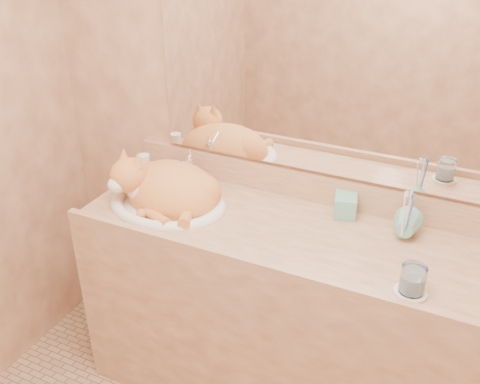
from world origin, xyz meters
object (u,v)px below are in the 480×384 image
at_px(vanity_counter, 282,318).
at_px(toothbrush_cup, 404,232).
at_px(cat, 165,186).
at_px(soap_dispenser, 346,200).
at_px(sink_basin, 167,188).
at_px(water_glass, 413,279).

height_order(vanity_counter, toothbrush_cup, toothbrush_cup).
relative_size(vanity_counter, toothbrush_cup, 15.09).
xyz_separation_m(cat, soap_dispenser, (0.70, 0.16, 0.02)).
xyz_separation_m(sink_basin, cat, (-0.02, 0.02, -0.00)).
height_order(sink_basin, water_glass, sink_basin).
bearing_deg(vanity_counter, toothbrush_cup, 13.74).
bearing_deg(water_glass, toothbrush_cup, 105.65).
height_order(soap_dispenser, toothbrush_cup, soap_dispenser).
distance_m(sink_basin, soap_dispenser, 0.70).
height_order(vanity_counter, sink_basin, sink_basin).
distance_m(soap_dispenser, water_glass, 0.45).
bearing_deg(sink_basin, vanity_counter, 1.80).
distance_m(sink_basin, cat, 0.03).
height_order(cat, water_glass, cat).
bearing_deg(cat, soap_dispenser, 22.31).
bearing_deg(water_glass, cat, 170.34).
distance_m(cat, water_glass, 1.02).
bearing_deg(cat, toothbrush_cup, 15.62).
xyz_separation_m(sink_basin, soap_dispenser, (0.68, 0.18, 0.02)).
relative_size(vanity_counter, soap_dispenser, 8.49).
height_order(vanity_counter, water_glass, water_glass).
xyz_separation_m(vanity_counter, soap_dispenser, (0.18, 0.16, 0.52)).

